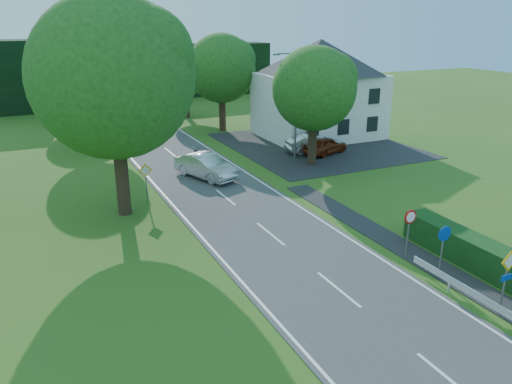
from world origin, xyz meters
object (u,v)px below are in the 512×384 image
parked_car_silver_b (344,130)px  parked_car_red (325,145)px  parasol (301,139)px  streetlight (295,101)px  parked_car_silver_a (314,143)px  moving_car (206,166)px  motorcycle (196,152)px

parked_car_silver_b → parked_car_red: bearing=133.4°
parked_car_red → parasol: parasol is taller
streetlight → parked_car_silver_a: bearing=22.4°
parked_car_silver_a → parasol: 1.46m
streetlight → parked_car_silver_a: (2.42, 1.00, -3.68)m
parked_car_red → parked_car_silver_a: size_ratio=0.90×
streetlight → moving_car: (-7.76, -1.83, -3.62)m
streetlight → parked_car_silver_b: (7.34, 3.90, -3.65)m
streetlight → parasol: bearing=49.6°
parked_car_red → parasol: 2.47m
motorcycle → parked_car_silver_a: bearing=-0.6°
streetlight → parasol: size_ratio=4.18×
streetlight → parked_car_silver_a: 4.52m
parked_car_silver_a → parked_car_silver_b: parked_car_silver_b is taller
moving_car → parked_car_silver_a: moving_car is taller
moving_car → parasol: bearing=2.8°
streetlight → motorcycle: streetlight is taller
parked_car_red → parked_car_silver_b: 5.75m
streetlight → motorcycle: bearing=154.4°
parked_car_silver_b → parked_car_silver_a: bearing=123.1°
moving_car → motorcycle: (1.00, 5.07, -0.33)m
parked_car_red → streetlight: bearing=73.8°
motorcycle → streetlight: bearing=-12.5°
streetlight → parked_car_silver_b: 9.08m
motorcycle → parked_car_silver_b: parked_car_silver_b is taller
parked_car_silver_b → motorcycle: bearing=95.2°
parasol → streetlight: bearing=-130.4°
parked_car_silver_a → parasol: parasol is taller
streetlight → parked_car_silver_b: bearing=28.0°
motorcycle → parked_car_silver_a: 9.46m
motorcycle → parasol: (8.81, -0.83, 0.38)m
motorcycle → parasol: 8.86m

